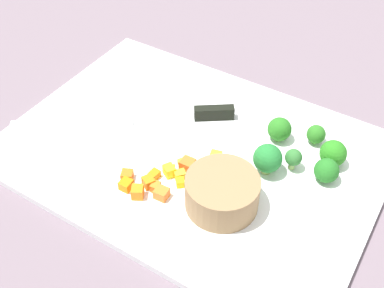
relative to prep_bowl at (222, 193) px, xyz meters
The scene contains 25 objects.
ground_plane 0.12m from the prep_bowl, 142.23° to the left, with size 4.00×4.00×0.00m, color slate.
cutting_board 0.12m from the prep_bowl, 142.23° to the left, with size 0.55×0.39×0.01m, color white.
prep_bowl is the anchor object (origin of this frame).
chef_knife 0.19m from the prep_bowl, 148.30° to the left, with size 0.30×0.22×0.02m.
carrot_dice_0 0.08m from the prep_bowl, 156.92° to the right, with size 0.02×0.02×0.01m, color orange.
carrot_dice_1 0.13m from the prep_bowl, 160.34° to the right, with size 0.02×0.02×0.01m, color orange.
carrot_dice_2 0.08m from the prep_bowl, 156.26° to the left, with size 0.02×0.02×0.01m, color orange.
carrot_dice_3 0.11m from the prep_bowl, 166.39° to the right, with size 0.01×0.02×0.01m, color orange.
carrot_dice_4 0.10m from the prep_bowl, behind, with size 0.01×0.01×0.01m, color orange.
carrot_dice_5 0.11m from the prep_bowl, 155.01° to the right, with size 0.02×0.02×0.02m, color orange.
carrot_dice_6 0.09m from the prep_bowl, 163.32° to the right, with size 0.01×0.01×0.01m, color orange.
carrot_dice_7 0.11m from the prep_bowl, behind, with size 0.01×0.02×0.01m, color orange.
carrot_dice_8 0.14m from the prep_bowl, 167.63° to the right, with size 0.02×0.02×0.01m, color orange.
pepper_dice_0 0.09m from the prep_bowl, 124.24° to the left, with size 0.02×0.01×0.01m, color yellow.
pepper_dice_1 0.06m from the prep_bowl, 137.02° to the left, with size 0.02×0.02×0.02m, color yellow.
pepper_dice_2 0.07m from the prep_bowl, behind, with size 0.01×0.01×0.01m, color yellow.
pepper_dice_3 0.08m from the prep_bowl, behind, with size 0.02×0.01×0.01m, color yellow.
pepper_dice_4 0.09m from the prep_bowl, 158.34° to the left, with size 0.01×0.01×0.01m, color yellow.
pepper_dice_5 0.09m from the prep_bowl, behind, with size 0.01×0.02×0.02m, color yellow.
broccoli_floret_0 0.15m from the prep_bowl, 48.59° to the left, with size 0.03×0.03×0.04m.
broccoli_floret_1 0.12m from the prep_bowl, 64.44° to the left, with size 0.02×0.02×0.03m.
broccoli_floret_2 0.18m from the prep_bowl, 56.66° to the left, with size 0.04×0.04×0.04m.
broccoli_floret_3 0.19m from the prep_bowl, 71.11° to the left, with size 0.03×0.03×0.03m.
broccoli_floret_4 0.09m from the prep_bowl, 73.96° to the left, with size 0.04×0.04×0.05m.
broccoli_floret_5 0.16m from the prep_bowl, 85.89° to the left, with size 0.04×0.04×0.04m.
Camera 1 is at (0.27, -0.43, 0.52)m, focal length 44.74 mm.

